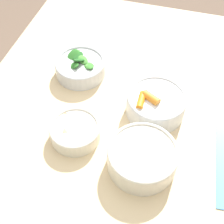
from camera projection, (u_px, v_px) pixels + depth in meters
The scene contains 7 objects.
ground_plane at pixel (108, 212), 1.47m from camera, with size 10.00×10.00×0.00m, color brown.
dining_table at pixel (106, 139), 0.98m from camera, with size 1.20×0.81×0.73m.
bowl_carrots at pixel (156, 104), 0.88m from camera, with size 0.17×0.17×0.08m.
bowl_greens at pixel (80, 67), 0.99m from camera, with size 0.16×0.16×0.08m.
bowl_beans_hotdog at pixel (142, 158), 0.78m from camera, with size 0.18×0.18×0.07m.
bowl_cookies at pixel (75, 131), 0.84m from camera, with size 0.14×0.14×0.05m.
ruler at pixel (221, 156), 0.82m from camera, with size 0.30×0.05×0.00m.
Camera 1 is at (0.52, 0.17, 1.44)m, focal length 50.00 mm.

